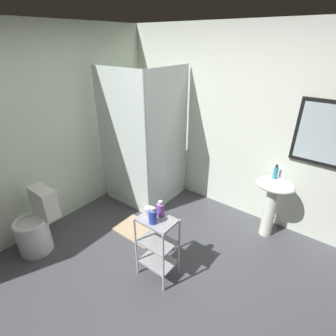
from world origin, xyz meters
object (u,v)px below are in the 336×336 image
(conditioner_bottle_purple, at_px, (160,209))
(shampoo_bottle_blue, at_px, (153,216))
(shower_stall, at_px, (146,172))
(pedestal_sink, at_px, (273,197))
(toilet, at_px, (36,227))
(rinse_cup, at_px, (149,212))
(hand_soap_bottle, at_px, (276,172))
(bath_mat, at_px, (138,230))
(storage_cart, at_px, (157,243))

(conditioner_bottle_purple, bearing_deg, shampoo_bottle_blue, -83.16)
(shower_stall, xyz_separation_m, pedestal_sink, (1.81, 0.31, 0.12))
(toilet, bearing_deg, rinse_cup, 23.57)
(shower_stall, bearing_deg, pedestal_sink, 9.65)
(conditioner_bottle_purple, relative_size, rinse_cup, 1.68)
(hand_soap_bottle, xyz_separation_m, bath_mat, (-1.32, -1.01, -0.88))
(shampoo_bottle_blue, relative_size, conditioner_bottle_purple, 1.02)
(toilet, relative_size, shampoo_bottle_blue, 4.45)
(toilet, height_order, rinse_cup, rinse_cup)
(shower_stall, xyz_separation_m, conditioner_bottle_purple, (1.09, -0.98, 0.35))
(shampoo_bottle_blue, xyz_separation_m, conditioner_bottle_purple, (-0.02, 0.13, -0.00))
(toilet, bearing_deg, storage_cart, 22.38)
(conditioner_bottle_purple, bearing_deg, bath_mat, 154.92)
(shower_stall, height_order, toilet, shower_stall)
(pedestal_sink, relative_size, rinse_cup, 8.10)
(shower_stall, relative_size, hand_soap_bottle, 11.24)
(pedestal_sink, xyz_separation_m, toilet, (-2.10, -1.93, -0.26))
(storage_cart, height_order, bath_mat, storage_cart)
(toilet, distance_m, storage_cart, 1.51)
(rinse_cup, bearing_deg, shower_stall, 133.56)
(hand_soap_bottle, height_order, rinse_cup, hand_soap_bottle)
(toilet, xyz_separation_m, rinse_cup, (1.29, 0.56, 0.48))
(toilet, height_order, hand_soap_bottle, hand_soap_bottle)
(shower_stall, distance_m, toilet, 1.65)
(hand_soap_bottle, bearing_deg, toilet, -136.55)
(hand_soap_bottle, distance_m, shampoo_bottle_blue, 1.59)
(toilet, xyz_separation_m, shampoo_bottle_blue, (1.39, 0.51, 0.50))
(conditioner_bottle_purple, xyz_separation_m, bath_mat, (-0.64, 0.30, -0.80))
(rinse_cup, bearing_deg, pedestal_sink, 59.46)
(shower_stall, relative_size, conditioner_bottle_purple, 11.88)
(shower_stall, distance_m, bath_mat, 0.93)
(conditioner_bottle_purple, bearing_deg, storage_cart, -80.48)
(shower_stall, bearing_deg, shampoo_bottle_blue, -45.08)
(shampoo_bottle_blue, distance_m, bath_mat, 1.12)
(toilet, bearing_deg, bath_mat, 51.81)
(shampoo_bottle_blue, height_order, bath_mat, shampoo_bottle_blue)
(bath_mat, bearing_deg, storage_cart, -29.53)
(pedestal_sink, height_order, hand_soap_bottle, hand_soap_bottle)
(shower_stall, distance_m, rinse_cup, 1.49)
(shower_stall, bearing_deg, storage_cart, -43.62)
(shampoo_bottle_blue, relative_size, rinse_cup, 1.71)
(toilet, distance_m, conditioner_bottle_purple, 1.60)
(hand_soap_bottle, bearing_deg, bath_mat, -142.53)
(toilet, xyz_separation_m, hand_soap_bottle, (2.06, 1.96, 0.57))
(shower_stall, distance_m, shampoo_bottle_blue, 1.60)
(toilet, bearing_deg, pedestal_sink, 42.57)
(pedestal_sink, relative_size, conditioner_bottle_purple, 4.81)
(storage_cart, distance_m, bath_mat, 0.86)
(pedestal_sink, distance_m, shampoo_bottle_blue, 1.60)
(shampoo_bottle_blue, height_order, rinse_cup, shampoo_bottle_blue)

